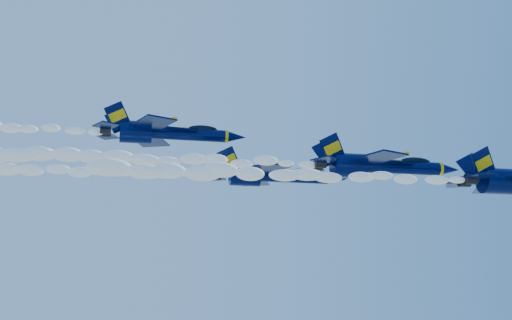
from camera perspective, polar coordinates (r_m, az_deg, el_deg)
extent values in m
ellipsoid|color=#000731|center=(64.97, 20.75, -1.77)|extent=(1.43, 2.47, 5.85)
cube|color=#000731|center=(68.88, 20.30, -2.38)|extent=(4.90, 5.81, 0.16)
cube|color=#FDBA09|center=(69.58, 21.19, -2.33)|extent=(2.21, 4.58, 0.09)
cube|color=#000731|center=(63.40, 19.56, -0.29)|extent=(2.98, 0.94, 3.21)
cube|color=#000731|center=(65.01, 18.70, -0.66)|extent=(2.98, 0.94, 3.21)
cylinder|color=black|center=(62.81, 18.57, -1.62)|extent=(1.10, 1.01, 1.01)
cylinder|color=black|center=(63.82, 18.04, -1.83)|extent=(1.10, 1.01, 1.01)
ellipsoid|color=white|center=(56.70, 2.85, -1.32)|extent=(33.91, 1.66, 1.49)
cylinder|color=#000731|center=(71.09, 12.83, -0.64)|extent=(8.62, 1.44, 1.44)
ellipsoid|color=#000731|center=(68.83, 8.25, -0.47)|extent=(1.49, 2.59, 6.13)
cone|color=#000731|center=(73.55, 16.78, -0.82)|extent=(2.49, 1.44, 1.44)
cylinder|color=#FDBA09|center=(73.01, 15.99, -0.79)|extent=(0.34, 1.49, 1.49)
ellipsoid|color=black|center=(71.93, 13.99, -0.14)|extent=(3.45, 1.12, 0.95)
cube|color=#FDBA09|center=(71.87, 14.00, -0.36)|extent=(4.02, 0.96, 0.17)
cube|color=#000731|center=(65.98, 10.78, 0.22)|extent=(5.14, 6.09, 0.17)
cube|color=#000731|center=(72.94, 8.51, -1.14)|extent=(5.14, 6.09, 0.17)
cube|color=#FDBA09|center=(66.51, 11.85, 0.25)|extent=(2.31, 4.80, 0.10)
cube|color=#FDBA09|center=(73.43, 9.49, -1.11)|extent=(2.31, 4.80, 0.10)
cube|color=#000731|center=(67.57, 6.81, 1.02)|extent=(3.12, 0.99, 3.36)
cube|color=#000731|center=(69.42, 6.29, 0.62)|extent=(3.12, 0.99, 3.36)
cylinder|color=black|center=(67.19, 5.74, -0.27)|extent=(1.15, 1.05, 1.05)
cylinder|color=black|center=(68.35, 5.43, -0.50)|extent=(1.15, 1.05, 1.05)
cube|color=#FDBA09|center=(70.13, 10.66, 0.05)|extent=(10.54, 0.34, 0.08)
ellipsoid|color=white|center=(64.82, -9.31, 0.12)|extent=(33.91, 1.73, 1.56)
cylinder|color=#000731|center=(76.57, 3.38, -1.50)|extent=(8.51, 1.42, 1.42)
ellipsoid|color=#000731|center=(75.26, -1.01, -1.36)|extent=(1.48, 2.55, 6.05)
cone|color=#000731|center=(78.15, 7.27, -1.66)|extent=(2.46, 1.42, 1.42)
cylinder|color=#FDBA09|center=(77.79, 6.48, -1.63)|extent=(0.33, 1.48, 1.48)
ellipsoid|color=black|center=(77.14, 4.52, -1.03)|extent=(3.40, 1.11, 0.94)
cube|color=#FDBA09|center=(77.08, 4.53, -1.24)|extent=(3.97, 0.95, 0.17)
cube|color=#000731|center=(71.98, 0.88, -0.77)|extent=(5.07, 6.01, 0.17)
cube|color=#000731|center=(79.23, -0.31, -1.92)|extent=(5.07, 6.01, 0.17)
cube|color=#FDBA09|center=(72.30, 1.90, -0.74)|extent=(2.28, 4.74, 0.09)
cube|color=#FDBA09|center=(79.51, 0.63, -1.89)|extent=(2.28, 4.74, 0.09)
cube|color=#000731|center=(74.28, -2.44, -0.03)|extent=(3.08, 0.97, 3.32)
cube|color=#000731|center=(76.19, -2.68, -0.36)|extent=(3.08, 0.97, 3.32)
cylinder|color=black|center=(74.13, -3.44, -1.19)|extent=(1.13, 1.04, 1.04)
cylinder|color=black|center=(75.32, -3.57, -1.38)|extent=(1.13, 1.04, 1.04)
cube|color=#FDBA09|center=(76.05, 1.30, -0.87)|extent=(10.40, 0.33, 0.08)
ellipsoid|color=white|center=(74.32, -16.93, -0.83)|extent=(33.91, 1.71, 1.54)
cylinder|color=#000731|center=(78.73, -6.01, 2.27)|extent=(9.08, 1.51, 1.51)
ellipsoid|color=#000731|center=(78.40, -10.64, 2.46)|extent=(1.57, 2.72, 6.46)
cone|color=#000731|center=(79.48, -1.81, 2.06)|extent=(2.62, 1.51, 1.51)
cylinder|color=#FDBA09|center=(79.29, -2.67, 2.10)|extent=(0.35, 1.57, 1.57)
ellipsoid|color=black|center=(79.11, -4.76, 2.74)|extent=(3.63, 1.18, 1.00)
cube|color=#FDBA09|center=(79.03, -4.76, 2.53)|extent=(4.24, 1.01, 0.18)
cube|color=#000731|center=(74.57, -9.17, 3.25)|extent=(5.41, 6.41, 0.18)
cube|color=#000731|center=(82.35, -9.44, 1.69)|extent=(5.41, 6.41, 0.18)
cube|color=#FDBA09|center=(74.66, -8.09, 3.28)|extent=(2.43, 5.05, 0.10)
cube|color=#FDBA09|center=(82.43, -8.46, 1.71)|extent=(2.43, 5.05, 0.10)
cube|color=#000731|center=(77.82, -12.21, 3.85)|extent=(3.29, 1.04, 3.54)
cube|color=#000731|center=(79.85, -12.20, 3.41)|extent=(3.29, 1.04, 3.54)
cylinder|color=black|center=(77.79, -13.23, 2.67)|extent=(1.21, 1.11, 1.11)
cylinder|color=black|center=(79.06, -13.21, 2.42)|extent=(1.21, 1.11, 1.11)
cube|color=#FDBA09|center=(78.73, -8.19, 2.93)|extent=(11.10, 0.35, 0.08)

